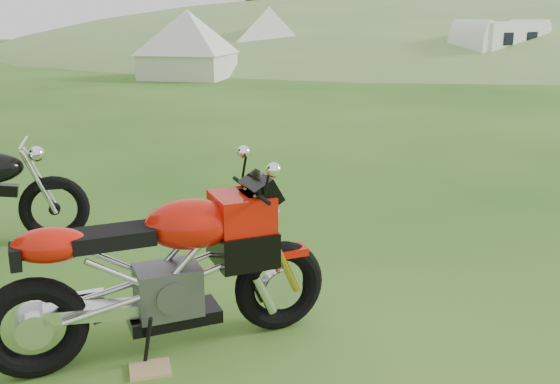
{
  "coord_description": "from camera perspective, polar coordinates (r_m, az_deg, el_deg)",
  "views": [
    {
      "loc": [
        -1.2,
        -5.6,
        2.26
      ],
      "look_at": [
        0.07,
        0.4,
        0.51
      ],
      "focal_mm": 40.0,
      "sensor_mm": 36.0,
      "label": 1
    }
  ],
  "objects": [
    {
      "name": "hillside",
      "position": [
        52.15,
        17.45,
        12.7
      ],
      "size": [
        80.0,
        64.0,
        8.0
      ],
      "primitive_type": "ellipsoid",
      "color": "#65934B",
      "rests_on": "ground"
    },
    {
      "name": "plywood_board",
      "position": [
        4.35,
        -11.79,
        -15.57
      ],
      "size": [
        0.28,
        0.23,
        0.02
      ],
      "primitive_type": "cube",
      "rotation": [
        0.0,
        0.0,
        0.06
      ],
      "color": "tan",
      "rests_on": "ground"
    },
    {
      "name": "ground",
      "position": [
        6.15,
        0.17,
        -5.63
      ],
      "size": [
        120.0,
        120.0,
        0.0
      ],
      "primitive_type": "plane",
      "color": "#1B4A10",
      "rests_on": "ground"
    },
    {
      "name": "sport_motorcycle",
      "position": [
        4.28,
        -10.65,
        -6.07
      ],
      "size": [
        2.32,
        0.97,
        1.35
      ],
      "primitive_type": null,
      "rotation": [
        0.0,
        0.0,
        0.19
      ],
      "color": "red",
      "rests_on": "ground"
    },
    {
      "name": "hedgerow",
      "position": [
        52.15,
        17.45,
        12.7
      ],
      "size": [
        36.0,
        1.2,
        8.6
      ],
      "primitive_type": null,
      "color": "#143411",
      "rests_on": "ground"
    },
    {
      "name": "caravan",
      "position": [
        26.85,
        19.48,
        12.37
      ],
      "size": [
        4.77,
        3.5,
        2.04
      ],
      "primitive_type": null,
      "rotation": [
        0.0,
        0.0,
        0.4
      ],
      "color": "white",
      "rests_on": "ground"
    },
    {
      "name": "tent_left",
      "position": [
        23.7,
        -8.44,
        13.32
      ],
      "size": [
        3.86,
        3.86,
        2.53
      ],
      "primitive_type": null,
      "rotation": [
        0.0,
        0.0,
        -0.42
      ],
      "color": "silver",
      "rests_on": "ground"
    },
    {
      "name": "tent_mid",
      "position": [
        28.27,
        -0.97,
        13.96
      ],
      "size": [
        3.59,
        3.59,
        2.62
      ],
      "primitive_type": null,
      "rotation": [
        0.0,
        0.0,
        -0.21
      ],
      "color": "white",
      "rests_on": "ground"
    }
  ]
}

